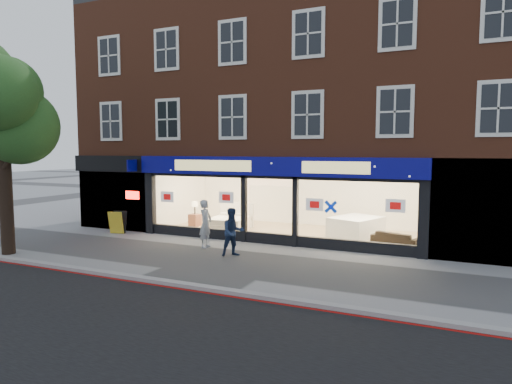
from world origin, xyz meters
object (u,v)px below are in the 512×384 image
Objects in this scene: sofa at (396,239)px; a_board at (118,222)px; pedestrian_grey at (206,224)px; display_bed at (230,222)px; mattress_stack at (356,227)px; pedestrian_blue at (233,232)px.

sofa is 11.35m from a_board.
a_board is 0.55× the size of pedestrian_grey.
pedestrian_grey is (0.70, -3.21, 0.47)m from display_bed.
mattress_stack is at bearing 3.02° from a_board.
pedestrian_grey is at bearing -139.79° from mattress_stack.
display_bed is 0.87× the size of mattress_stack.
pedestrian_grey is at bearing 107.16° from pedestrian_blue.
mattress_stack is 5.66m from pedestrian_blue.
display_bed is 2.14× the size of a_board.
display_bed is 1.18× the size of pedestrian_grey.
a_board is 0.60× the size of pedestrian_blue.
a_board is (-4.13, -2.42, 0.08)m from display_bed.
pedestrian_grey is (-6.36, -2.71, 0.52)m from sofa.
mattress_stack is at bearing -16.03° from sofa.
mattress_stack is 1.38× the size of sofa.
sofa is (1.72, -1.21, -0.14)m from mattress_stack.
sofa is 1.06× the size of pedestrian_blue.
mattress_stack is 2.46× the size of a_board.
mattress_stack is at bearing 1.18° from display_bed.
pedestrian_blue is (1.54, -0.80, -0.06)m from pedestrian_grey.
pedestrian_blue is at bearing -123.02° from pedestrian_grey.
a_board is 4.90m from pedestrian_grey.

